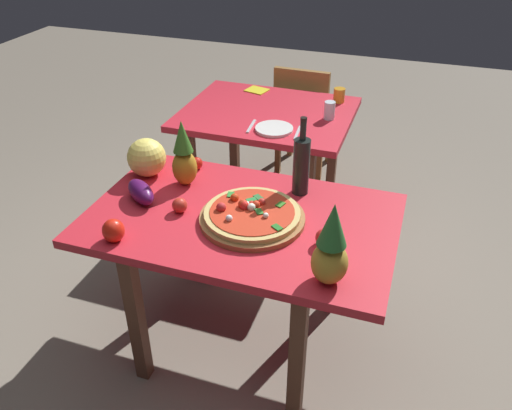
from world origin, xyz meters
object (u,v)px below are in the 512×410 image
object	(u,v)px
display_table	(242,233)
eggplant	(141,192)
background_table	(267,126)
pineapple_left	(184,157)
dining_chair	(304,114)
pizza	(251,213)
pizza_board	(252,218)
drinking_glass_water	(330,110)
tomato_near_board	(197,163)
napkin_folded	(257,90)
melon	(147,157)
wine_bottle	(301,165)
dinner_plate	(274,129)
fork_utensil	(251,126)
drinking_glass_juice	(339,95)
pineapple_right	(331,248)
knife_utensil	(298,133)
tomato_at_corner	(324,238)
tomato_beside_pepper	(180,205)
bell_pepper	(113,231)

from	to	relation	value
display_table	eggplant	xyz separation A→B (m)	(-0.47, -0.03, 0.14)
background_table	pineapple_left	world-z (taller)	pineapple_left
dining_chair	pizza	world-z (taller)	dining_chair
pizza_board	drinking_glass_water	size ratio (longest dim) A/B	4.21
pizza	tomato_near_board	xyz separation A→B (m)	(-0.41, 0.35, -0.01)
display_table	pizza_board	distance (m)	0.12
drinking_glass_water	napkin_folded	distance (m)	0.65
melon	napkin_folded	xyz separation A→B (m)	(0.13, 1.27, -0.09)
display_table	wine_bottle	xyz separation A→B (m)	(0.19, 0.27, 0.23)
display_table	wine_bottle	bearing A→B (deg)	55.48
tomato_near_board	wine_bottle	bearing A→B (deg)	-5.62
dinner_plate	fork_utensil	distance (m)	0.14
background_table	drinking_glass_water	distance (m)	0.42
background_table	drinking_glass_water	bearing A→B (deg)	0.85
pizza_board	drinking_glass_juice	bearing A→B (deg)	86.71
pineapple_right	knife_utensil	world-z (taller)	pineapple_right
fork_utensil	melon	bearing A→B (deg)	-117.71
melon	display_table	bearing A→B (deg)	-19.49
wine_bottle	eggplant	distance (m)	0.73
background_table	dining_chair	world-z (taller)	dining_chair
wine_bottle	tomato_at_corner	distance (m)	0.43
wine_bottle	napkin_folded	distance (m)	1.35
display_table	pineapple_left	distance (m)	0.46
drinking_glass_juice	tomato_near_board	bearing A→B (deg)	-114.07
drinking_glass_juice	napkin_folded	distance (m)	0.57
melon	fork_utensil	bearing A→B (deg)	67.26
pineapple_left	drinking_glass_juice	distance (m)	1.36
drinking_glass_water	dinner_plate	world-z (taller)	drinking_glass_water
pineapple_left	pineapple_right	xyz separation A→B (m)	(0.79, -0.47, 0.00)
display_table	eggplant	distance (m)	0.49
pineapple_right	wine_bottle	bearing A→B (deg)	114.08
dining_chair	napkin_folded	size ratio (longest dim) A/B	6.07
wine_bottle	tomato_near_board	world-z (taller)	wine_bottle
background_table	tomato_beside_pepper	distance (m)	1.21
background_table	knife_utensil	world-z (taller)	knife_utensil
pineapple_left	pineapple_right	bearing A→B (deg)	-30.79
tomato_beside_pepper	fork_utensil	world-z (taller)	tomato_beside_pepper
tomato_at_corner	pineapple_right	bearing A→B (deg)	-73.62
drinking_glass_juice	pineapple_left	bearing A→B (deg)	-111.05
pineapple_left	dinner_plate	size ratio (longest dim) A/B	1.47
display_table	pizza	distance (m)	0.14
dining_chair	eggplant	bearing A→B (deg)	82.15
tomato_at_corner	dining_chair	bearing A→B (deg)	106.30
drinking_glass_juice	bell_pepper	bearing A→B (deg)	-107.75
pineapple_left	napkin_folded	world-z (taller)	pineapple_left
tomato_near_board	drinking_glass_juice	world-z (taller)	drinking_glass_juice
background_table	bell_pepper	bearing A→B (deg)	-96.78
pineapple_right	melon	size ratio (longest dim) A/B	1.77
background_table	tomato_near_board	distance (m)	0.84
bell_pepper	tomato_at_corner	world-z (taller)	bell_pepper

